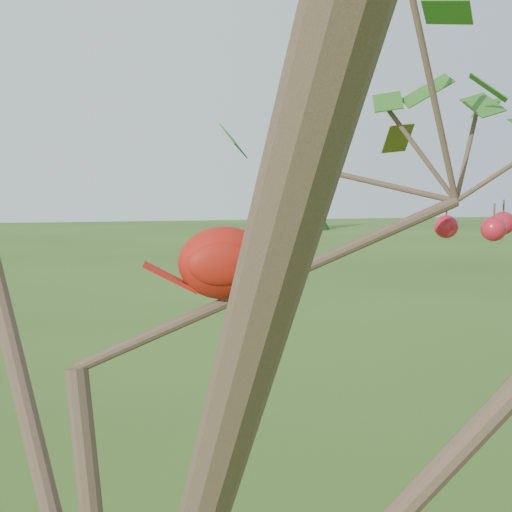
# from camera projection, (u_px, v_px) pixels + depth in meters

# --- Properties ---
(crabapple_tree) EXTENTS (2.35, 2.05, 2.95)m
(crabapple_tree) POSITION_uv_depth(u_px,v_px,m) (128.00, 264.00, 0.85)
(crabapple_tree) COLOR #3E2F21
(crabapple_tree) RESTS_ON ground
(cardinal) EXTENTS (0.23, 0.13, 0.16)m
(cardinal) POSITION_uv_depth(u_px,v_px,m) (229.00, 259.00, 0.99)
(cardinal) COLOR #A21A0D
(cardinal) RESTS_ON ground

